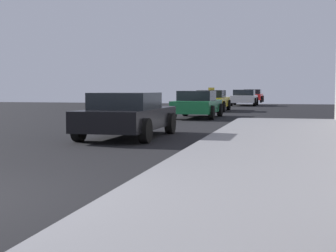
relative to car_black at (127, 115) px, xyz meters
The scene contains 6 objects.
sidewalk 9.33m from the car_black, 62.10° to the right, with size 4.00×32.00×0.15m, color slate.
car_black is the anchor object (origin of this frame).
car_green 9.80m from the car_black, 88.64° to the left, with size 1.96×4.31×1.27m.
car_yellow 17.22m from the car_black, 90.73° to the left, with size 1.96×4.14×1.43m.
car_white 27.15m from the car_black, 88.11° to the left, with size 2.03×4.19×1.27m.
car_red 36.72m from the car_black, 88.62° to the left, with size 1.97×4.46×1.27m.
Camera 1 is at (4.10, -5.34, 1.40)m, focal length 54.11 mm.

